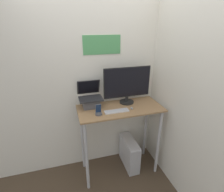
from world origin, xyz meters
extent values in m
plane|color=#473828|center=(0.00, 0.00, 0.00)|extent=(12.00, 12.00, 0.00)
cube|color=silver|center=(0.00, 0.59, 1.30)|extent=(6.00, 0.05, 2.60)
cube|color=#4C9959|center=(-0.16, 0.56, 1.83)|extent=(0.50, 0.01, 0.24)
cube|color=silver|center=(0.64, 0.00, 1.30)|extent=(0.05, 6.00, 2.60)
cube|color=#936D47|center=(0.00, 0.25, 1.04)|extent=(1.12, 0.51, 0.02)
cylinder|color=#B7B7BC|center=(-0.51, 0.05, 0.52)|extent=(0.04, 0.04, 1.03)
cylinder|color=#B7B7BC|center=(0.51, 0.05, 0.52)|extent=(0.04, 0.04, 1.03)
cylinder|color=#B7B7BC|center=(-0.51, 0.46, 0.52)|extent=(0.04, 0.04, 1.03)
cylinder|color=#B7B7BC|center=(0.51, 0.46, 0.52)|extent=(0.04, 0.04, 1.03)
cube|color=#4C4C51|center=(-0.37, 0.38, 1.11)|extent=(0.21, 0.15, 0.11)
cube|color=#262628|center=(-0.37, 0.38, 1.17)|extent=(0.30, 0.22, 0.02)
cube|color=#262628|center=(-0.37, 0.53, 1.28)|extent=(0.30, 0.09, 0.21)
cube|color=black|center=(-0.37, 0.52, 1.29)|extent=(0.27, 0.08, 0.19)
cylinder|color=black|center=(0.14, 0.38, 1.06)|extent=(0.20, 0.20, 0.02)
cylinder|color=black|center=(0.14, 0.38, 1.11)|extent=(0.04, 0.04, 0.08)
cube|color=black|center=(0.14, 0.39, 1.35)|extent=(0.66, 0.01, 0.42)
cube|color=black|center=(0.14, 0.38, 1.35)|extent=(0.63, 0.01, 0.39)
cube|color=silver|center=(-0.08, 0.16, 1.06)|extent=(0.31, 0.09, 0.01)
cube|color=#A8A8AD|center=(-0.08, 0.16, 1.07)|extent=(0.29, 0.08, 0.00)
ellipsoid|color=#99999E|center=(0.13, 0.17, 1.06)|extent=(0.03, 0.05, 0.02)
cylinder|color=#4C4C51|center=(-0.32, 0.14, 1.06)|extent=(0.08, 0.08, 0.02)
cube|color=#4C515B|center=(-0.32, 0.16, 1.13)|extent=(0.07, 0.03, 0.12)
cube|color=navy|center=(-0.32, 0.15, 1.13)|extent=(0.06, 0.03, 0.11)
cube|color=silver|center=(0.18, 0.30, 0.23)|extent=(0.17, 0.48, 0.45)
cube|color=#ADADB2|center=(0.18, 0.05, 0.23)|extent=(0.16, 0.01, 0.43)
camera|label=1|loc=(-0.69, -1.70, 2.08)|focal=28.00mm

